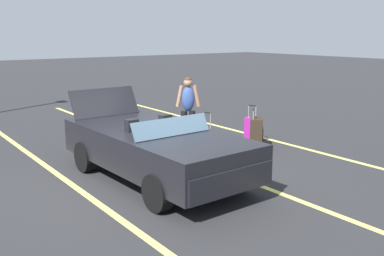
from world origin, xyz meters
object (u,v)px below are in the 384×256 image
Objects in this scene: suitcase_medium_bright at (253,130)px; suitcase_small_carryon at (206,139)px; traveler_person at (188,107)px; convertible_car at (162,151)px; suitcase_large_black at (256,134)px.

suitcase_small_carryon is (-0.11, -1.42, -0.06)m from suitcase_medium_bright.
suitcase_small_carryon is at bearing 29.60° from traveler_person.
suitcase_medium_bright is (-1.22, 3.47, -0.28)m from convertible_car.
suitcase_large_black is 1.77m from traveler_person.
convertible_car is 2.93m from traveler_person.
suitcase_large_black is 1.00× the size of suitcase_medium_bright.
convertible_car is at bearing -169.68° from suitcase_medium_bright.
convertible_car is at bearing -14.37° from traveler_person.
traveler_person is at bearing 169.51° from suitcase_large_black.
convertible_car is 4.49× the size of suitcase_large_black.
traveler_person is at bearing -104.23° from suitcase_small_carryon.
suitcase_small_carryon is 0.54× the size of traveler_person.
suitcase_large_black reaches higher than suitcase_small_carryon.
suitcase_small_carryon is at bearing 121.05° from convertible_car.
traveler_person is (-1.36, -0.99, 0.56)m from suitcase_large_black.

